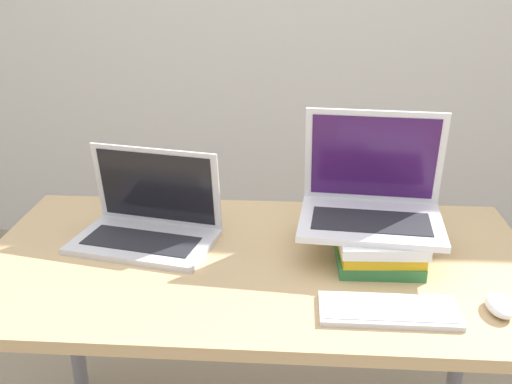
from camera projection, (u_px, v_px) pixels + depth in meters
desk at (257, 286)px, 1.53m from camera, size 1.39×0.75×0.71m
laptop_left at (148, 223)px, 1.59m from camera, size 0.40×0.30×0.24m
book_stack at (377, 242)px, 1.50m from camera, size 0.21×0.29×0.08m
laptop_on_books at (372, 200)px, 1.51m from camera, size 0.37×0.29×0.27m
wireless_keyboard at (389, 310)px, 1.27m from camera, size 0.30×0.12×0.01m
mouse at (500, 305)px, 1.28m from camera, size 0.06×0.10×0.03m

